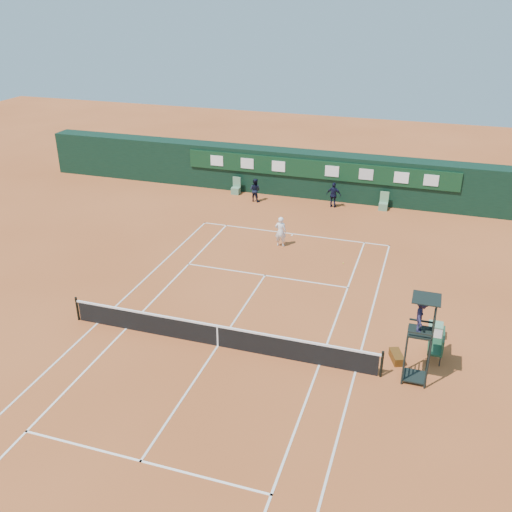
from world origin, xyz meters
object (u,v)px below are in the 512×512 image
at_px(tennis_net, 218,335).
at_px(umpire_chair, 422,322).
at_px(player_bench, 439,344).
at_px(cooler, 435,331).
at_px(player, 281,232).

relative_size(tennis_net, umpire_chair, 3.77).
xyz_separation_m(tennis_net, player_bench, (8.33, 1.87, 0.09)).
bearing_deg(cooler, umpire_chair, -101.42).
distance_m(tennis_net, umpire_chair, 7.81).
distance_m(player_bench, cooler, 1.43).
relative_size(player_bench, cooler, 1.86).
bearing_deg(player_bench, umpire_chair, -114.51).
bearing_deg(player, umpire_chair, 124.98).
height_order(tennis_net, player_bench, same).
relative_size(umpire_chair, cooler, 5.30).
bearing_deg(player, cooler, 137.78).
bearing_deg(player, tennis_net, 88.03).
distance_m(umpire_chair, player, 12.68).
height_order(player_bench, cooler, player_bench).
relative_size(tennis_net, cooler, 20.00).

